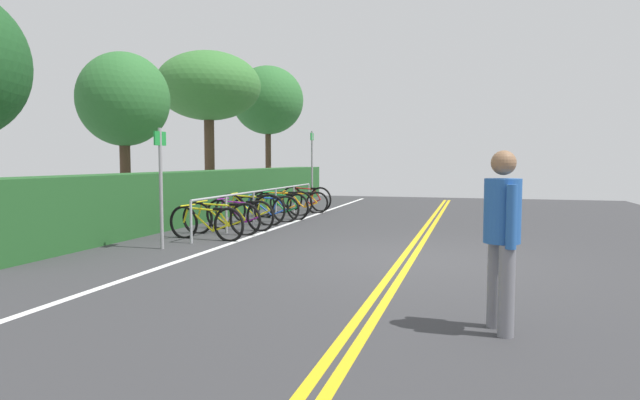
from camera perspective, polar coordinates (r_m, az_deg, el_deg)
ground_plane at (r=8.67m, az=9.11°, el=-6.24°), size 29.10×13.11×0.05m
centre_line_yellow_inner at (r=8.65m, az=9.64°, el=-6.08°), size 26.19×0.10×0.00m
centre_line_yellow_outer at (r=8.67m, az=8.58°, el=-6.05°), size 26.19×0.10×0.00m
bike_lane_stripe_white at (r=9.63m, az=-11.04°, el=-5.07°), size 26.19×0.12×0.00m
bike_rack at (r=13.68m, az=-5.76°, el=0.28°), size 7.49×0.05×0.81m
bicycle_0 at (r=10.79m, az=-11.85°, el=-2.36°), size 0.46×1.72×0.70m
bicycle_1 at (r=11.47m, az=-10.30°, el=-1.89°), size 0.46×1.78×0.72m
bicycle_2 at (r=12.19m, az=-8.44°, el=-1.53°), size 0.46×1.76×0.72m
bicycle_3 at (r=13.03m, az=-7.33°, el=-0.99°), size 0.46×1.73×0.79m
bicycle_4 at (r=13.63m, az=-5.68°, el=-0.92°), size 0.54×1.66×0.71m
bicycle_5 at (r=14.42m, az=-4.09°, el=-0.59°), size 0.65×1.72×0.73m
bicycle_6 at (r=15.18m, az=-4.08°, el=-0.34°), size 0.62×1.71×0.74m
bicycle_7 at (r=15.91m, az=-2.21°, el=-0.23°), size 0.48×1.72×0.68m
bicycle_8 at (r=16.75m, az=-1.46°, el=0.16°), size 0.60×1.75×0.78m
pedestrian at (r=5.08m, az=18.52°, el=-2.89°), size 0.47×0.32×1.62m
sign_post_near at (r=9.76m, az=-16.34°, el=2.43°), size 0.36×0.06×2.09m
sign_post_far at (r=17.99m, az=-0.84°, el=4.01°), size 0.36×0.06×2.50m
hedge_backdrop at (r=15.79m, az=-9.99°, el=0.82°), size 16.44×0.96×1.26m
tree_mid at (r=14.60m, az=-19.88°, el=9.80°), size 2.26×2.26×4.21m
tree_far_right at (r=18.77m, az=-11.60°, el=11.52°), size 3.46×3.46×5.13m
tree_extra at (r=22.89m, az=-5.48°, el=10.32°), size 2.93×2.93×5.41m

